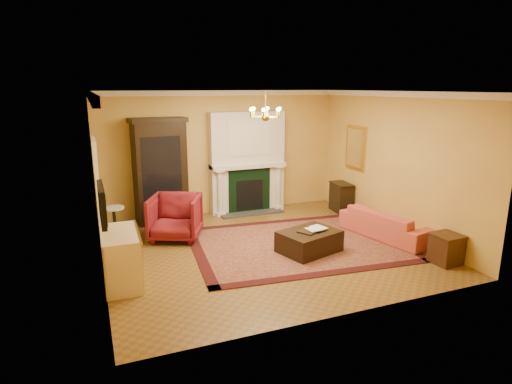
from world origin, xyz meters
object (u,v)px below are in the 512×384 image
pedestal_table (115,222)px  leather_ottoman (309,241)px  coral_sofa (387,219)px  end_table (446,250)px  console_table (341,198)px  wingback_armchair (175,215)px  commode (121,258)px  china_cabinet (160,173)px

pedestal_table → leather_ottoman: pedestal_table is taller
pedestal_table → coral_sofa: size_ratio=0.37×
end_table → console_table: bearing=89.0°
wingback_armchair → pedestal_table: 1.21m
wingback_armchair → commode: 2.14m
end_table → leather_ottoman: size_ratio=0.48×
coral_sofa → end_table: size_ratio=3.91×
commode → coral_sofa: size_ratio=0.57×
china_cabinet → wingback_armchair: size_ratio=2.27×
china_cabinet → coral_sofa: 5.13m
commode → console_table: commode is taller
wingback_armchair → coral_sofa: 4.42m
pedestal_table → commode: (-0.03, -1.97, -0.00)m
coral_sofa → console_table: bearing=-16.3°
console_table → leather_ottoman: bearing=-128.0°
console_table → leather_ottoman: console_table is taller
china_cabinet → wingback_armchair: china_cabinet is taller
coral_sofa → leather_ottoman: (-1.92, -0.14, -0.18)m
china_cabinet → console_table: china_cabinet is taller
china_cabinet → pedestal_table: 1.73m
coral_sofa → console_table: size_ratio=2.87×
wingback_armchair → end_table: 5.24m
wingback_armchair → leather_ottoman: (2.22, -1.69, -0.29)m
coral_sofa → end_table: 1.52m
pedestal_table → console_table: pedestal_table is taller
pedestal_table → console_table: size_ratio=1.05×
china_cabinet → leather_ottoman: (2.27, -3.00, -0.94)m
wingback_armchair → leather_ottoman: bearing=-12.9°
wingback_armchair → pedestal_table: wingback_armchair is taller
coral_sofa → leather_ottoman: 1.93m
end_table → leather_ottoman: 2.44m
pedestal_table → leather_ottoman: 3.91m
end_table → commode: bearing=166.5°
pedestal_table → commode: commode is taller
wingback_armchair → console_table: size_ratio=1.44×
wingback_armchair → commode: bearing=-100.2°
coral_sofa → end_table: bearing=171.7°
commode → end_table: (5.45, -1.31, -0.17)m
pedestal_table → end_table: pedestal_table is taller
china_cabinet → leather_ottoman: size_ratio=2.13×
wingback_armchair → end_table: (4.24, -3.07, -0.25)m
console_table → coral_sofa: bearing=-88.4°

